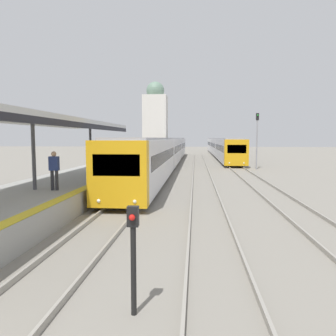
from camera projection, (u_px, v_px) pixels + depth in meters
platform_canopy at (33, 120)px, 13.94m from camera, size 4.00×19.20×3.11m
person_on_platform at (54, 168)px, 13.96m from camera, size 0.40×0.22×1.66m
train_near at (168, 150)px, 38.26m from camera, size 2.54×50.04×3.19m
train_far at (220, 146)px, 57.90m from camera, size 2.53×48.03×3.15m
signal_post_near at (133, 249)px, 5.79m from camera, size 0.20×0.21×1.98m
signal_mast_far at (257, 135)px, 33.05m from camera, size 0.28×0.29×5.66m
distant_domed_building at (155, 120)px, 60.11m from camera, size 4.26×4.26×13.41m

